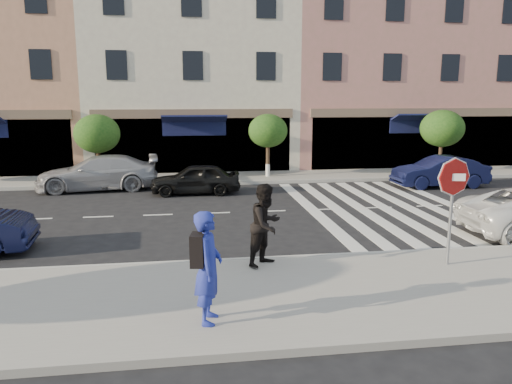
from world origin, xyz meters
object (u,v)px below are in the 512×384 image
stop_sign (453,188)px  car_far_left (98,173)px  walker (266,225)px  car_far_right (440,172)px  car_far_mid (195,179)px  photographer (208,267)px

stop_sign → car_far_left: bearing=140.9°
car_far_left → walker: bearing=22.2°
walker → car_far_right: bearing=1.7°
car_far_mid → walker: bearing=9.8°
stop_sign → car_far_mid: 11.76m
photographer → car_far_left: (-4.11, 13.92, -0.41)m
photographer → walker: size_ratio=1.03×
photographer → walker: (1.48, 2.82, -0.03)m
photographer → walker: 3.18m
car_far_mid → car_far_right: bearing=91.5°
stop_sign → car_far_left: (-9.84, 11.72, -1.25)m
car_far_mid → car_far_right: car_far_right is taller
car_far_mid → stop_sign: bearing=30.5°
stop_sign → car_far_left: 15.35m
walker → car_far_right: size_ratio=0.46×
walker → stop_sign: bearing=-51.8°
walker → car_far_mid: walker is taller
walker → car_far_left: bearing=73.2°
photographer → walker: bearing=-17.7°
photographer → car_far_right: 16.58m
stop_sign → car_far_mid: bearing=129.9°
walker → photographer: bearing=-161.3°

